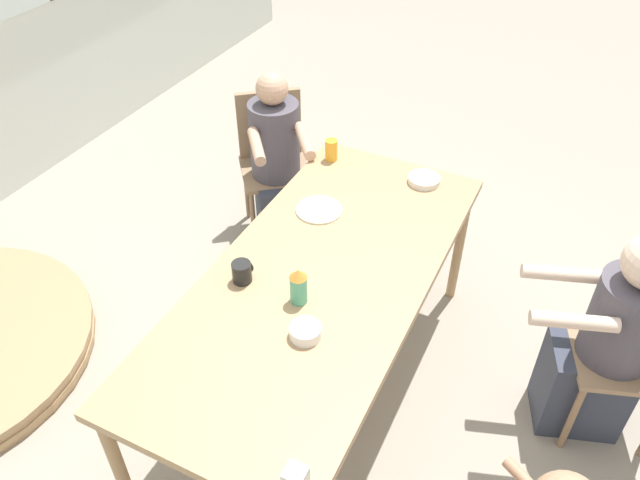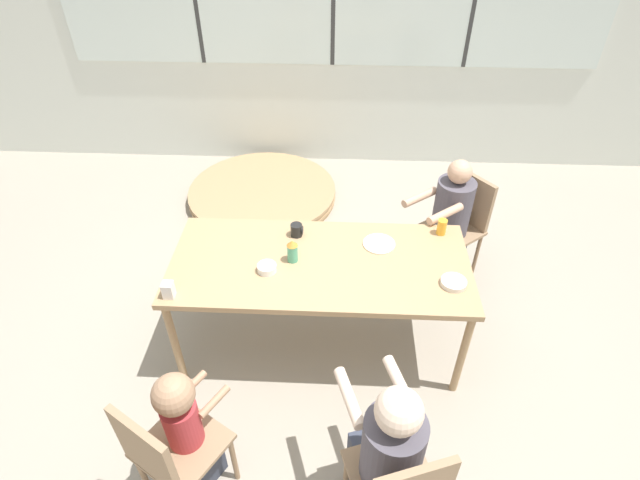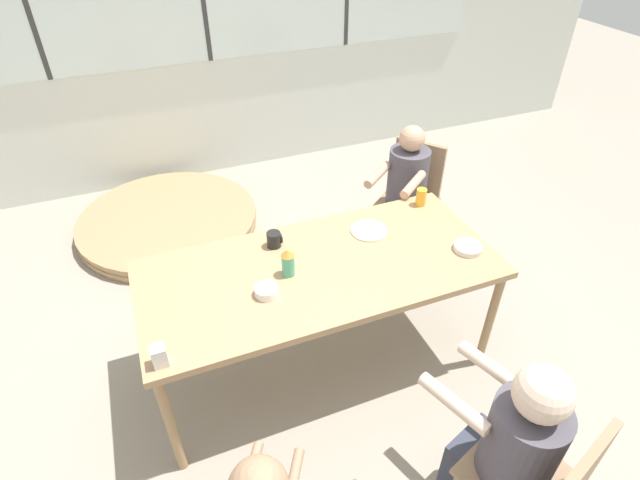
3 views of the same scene
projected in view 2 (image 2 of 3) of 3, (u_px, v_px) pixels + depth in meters
The scene contains 16 objects.
ground_plane at pixel (320, 339), 3.67m from camera, with size 16.00×16.00×0.00m, color gray.
wall_back_with_windows at pixel (333, 29), 4.83m from camera, with size 8.40×0.08×2.80m.
dining_table at pixel (320, 268), 3.23m from camera, with size 1.92×0.86×0.76m.
chair_for_woman_green_shirt at pixel (461, 218), 3.96m from camera, with size 0.56×0.56×0.87m.
chair_for_toddler at pixel (165, 452), 2.46m from camera, with size 0.55×0.55×0.87m.
person_woman_green_shirt at pixel (446, 228), 3.90m from camera, with size 0.58×0.54×1.08m.
person_man_blue_shirt at pixel (387, 459), 2.46m from camera, with size 0.45×0.60×1.07m.
person_toddler at pixel (189, 431), 2.58m from camera, with size 0.33×0.38×0.95m.
coffee_mug at pixel (297, 230), 3.37m from camera, with size 0.09×0.08×0.09m.
sippy_cup at pixel (292, 251), 3.15m from camera, with size 0.07×0.07×0.16m.
juice_glass at pixel (442, 227), 3.38m from camera, with size 0.06×0.06×0.11m.
milk_carton_small at pixel (168, 290), 2.92m from camera, with size 0.06×0.06×0.10m.
bowl_white_shallow at pixel (454, 283), 3.02m from camera, with size 0.16×0.16×0.03m.
bowl_cereal at pixel (267, 268), 3.11m from camera, with size 0.12×0.12×0.05m.
plate_tortillas at pixel (379, 244), 3.32m from camera, with size 0.22×0.22×0.01m.
folded_table_stack at pixel (263, 194), 5.05m from camera, with size 1.48×1.48×0.12m.
Camera 2 is at (0.11, -2.38, 2.88)m, focal length 28.00 mm.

